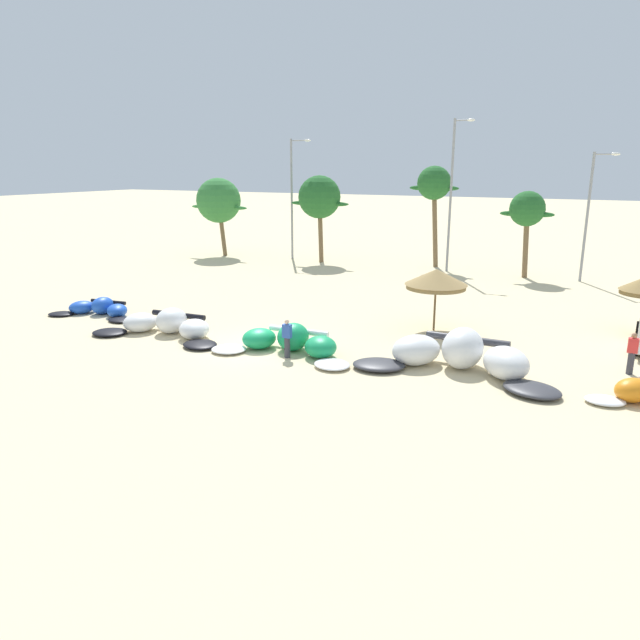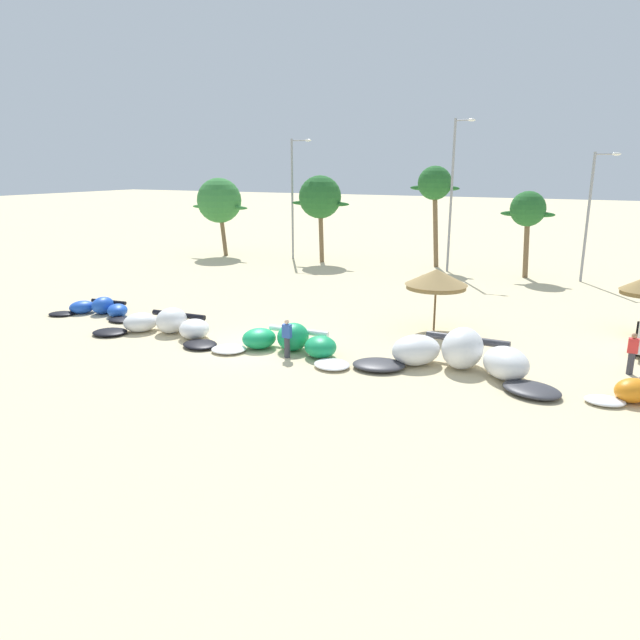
{
  "view_description": "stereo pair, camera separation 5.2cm",
  "coord_description": "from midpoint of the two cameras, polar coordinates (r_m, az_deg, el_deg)",
  "views": [
    {
      "loc": [
        13.07,
        -20.5,
        7.65
      ],
      "look_at": [
        2.11,
        2.0,
        1.0
      ],
      "focal_mm": 32.68,
      "sensor_mm": 36.0,
      "label": 1
    },
    {
      "loc": [
        13.12,
        -20.47,
        7.65
      ],
      "look_at": [
        2.11,
        2.0,
        1.0
      ],
      "focal_mm": 32.68,
      "sensor_mm": 36.0,
      "label": 2
    }
  ],
  "objects": [
    {
      "name": "palm_leftmost",
      "position": [
        51.93,
        -9.93,
        11.42
      ],
      "size": [
        5.74,
        3.82,
        6.66
      ],
      "color": "brown",
      "rests_on": "ground"
    },
    {
      "name": "ground_plane",
      "position": [
        25.49,
        -6.31,
        -2.68
      ],
      "size": [
        260.0,
        260.0,
        0.0
      ],
      "primitive_type": "plane",
      "color": "beige"
    },
    {
      "name": "beach_umbrella_near_van",
      "position": [
        27.94,
        11.26,
        3.98
      ],
      "size": [
        2.94,
        2.94,
        2.97
      ],
      "color": "brown",
      "rests_on": "ground"
    },
    {
      "name": "lamppost_west",
      "position": [
        49.45,
        -2.67,
        12.3
      ],
      "size": [
        1.88,
        0.24,
        9.77
      ],
      "color": "gray",
      "rests_on": "ground"
    },
    {
      "name": "palm_left_of_gap",
      "position": [
        45.99,
        11.09,
        12.84
      ],
      "size": [
        3.82,
        2.55,
        7.66
      ],
      "color": "brown",
      "rests_on": "ground"
    },
    {
      "name": "kite_left_of_center",
      "position": [
        24.56,
        -3.08,
        -2.17
      ],
      "size": [
        6.61,
        3.05,
        1.19
      ],
      "color": "white",
      "rests_on": "ground"
    },
    {
      "name": "kite_left",
      "position": [
        28.01,
        -14.82,
        -0.5
      ],
      "size": [
        6.95,
        3.33,
        1.2
      ],
      "color": "black",
      "rests_on": "ground"
    },
    {
      "name": "kite_center",
      "position": [
        22.92,
        13.45,
        -3.42
      ],
      "size": [
        8.12,
        3.79,
        1.6
      ],
      "color": "#333338",
      "rests_on": "ground"
    },
    {
      "name": "kite_far_left",
      "position": [
        32.88,
        -20.84,
        1.06
      ],
      "size": [
        5.27,
        2.73,
        0.9
      ],
      "color": "black",
      "rests_on": "ground"
    },
    {
      "name": "lamppost_east_center",
      "position": [
        43.0,
        24.89,
        9.69
      ],
      "size": [
        1.61,
        0.24,
        8.52
      ],
      "color": "gray",
      "rests_on": "ground"
    },
    {
      "name": "palm_center_left",
      "position": [
        43.12,
        19.6,
        10.08
      ],
      "size": [
        3.62,
        2.41,
        6.0
      ],
      "color": "brown",
      "rests_on": "ground"
    },
    {
      "name": "person_by_umbrellas",
      "position": [
        23.83,
        -3.3,
        -1.8
      ],
      "size": [
        0.36,
        0.24,
        1.62
      ],
      "color": "#383842",
      "rests_on": "ground"
    },
    {
      "name": "person_near_kites",
      "position": [
        24.84,
        28.18,
        -2.9
      ],
      "size": [
        0.36,
        0.24,
        1.62
      ],
      "color": "#383842",
      "rests_on": "ground"
    },
    {
      "name": "lamppost_west_center",
      "position": [
        44.09,
        12.8,
        12.32
      ],
      "size": [
        1.5,
        0.24,
        10.87
      ],
      "color": "gray",
      "rests_on": "ground"
    },
    {
      "name": "palm_left",
      "position": [
        47.49,
        -0.08,
        11.89
      ],
      "size": [
        5.1,
        3.4,
        6.93
      ],
      "color": "brown",
      "rests_on": "ground"
    }
  ]
}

